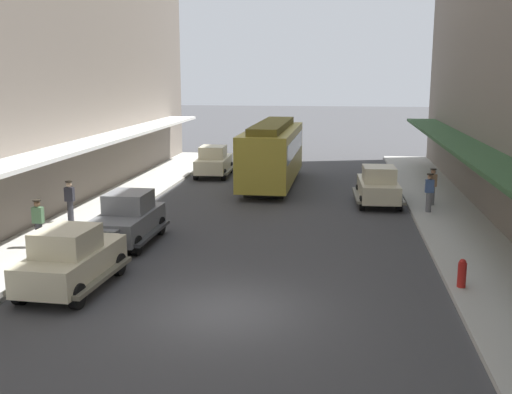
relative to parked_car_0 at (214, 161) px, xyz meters
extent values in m
plane|color=#424244|center=(4.56, -20.46, -0.94)|extent=(200.00, 200.00, 0.00)
cube|color=beige|center=(0.00, 0.03, -0.20)|extent=(1.84, 3.96, 0.80)
cube|color=beige|center=(0.01, -0.22, 0.55)|extent=(1.50, 1.75, 0.70)
cube|color=#8C9EA8|center=(0.01, -0.22, 0.55)|extent=(1.43, 1.72, 0.42)
cube|color=beige|center=(-0.08, 2.16, -0.15)|extent=(0.95, 0.39, 0.52)
cube|color=#6D6856|center=(-0.95, 0.00, -0.52)|extent=(0.37, 3.52, 0.12)
cube|color=#6D6856|center=(0.95, 0.07, -0.52)|extent=(0.37, 3.52, 0.12)
cylinder|color=black|center=(-0.86, 1.37, -0.60)|extent=(0.24, 0.69, 0.68)
cylinder|color=black|center=(0.76, 1.43, -0.60)|extent=(0.24, 0.69, 0.68)
cylinder|color=black|center=(-0.76, -1.36, -0.60)|extent=(0.24, 0.69, 0.68)
cylinder|color=black|center=(0.86, -1.30, -0.60)|extent=(0.24, 0.69, 0.68)
cube|color=slate|center=(-0.10, -14.67, -0.20)|extent=(1.72, 3.91, 0.80)
cube|color=slate|center=(-0.10, -14.42, 0.55)|extent=(1.45, 1.71, 0.70)
cube|color=#8C9EA8|center=(-0.10, -14.42, 0.55)|extent=(1.38, 1.67, 0.42)
cube|color=slate|center=(-0.11, -16.80, -0.15)|extent=(0.94, 0.37, 0.52)
cube|color=#393A3D|center=(0.85, -14.68, -0.52)|extent=(0.26, 3.51, 0.12)
cube|color=#393A3D|center=(-1.05, -14.67, -0.52)|extent=(0.26, 3.51, 0.12)
cylinder|color=black|center=(0.70, -16.04, -0.60)|extent=(0.22, 0.68, 0.68)
cylinder|color=black|center=(-0.91, -16.03, -0.60)|extent=(0.22, 0.68, 0.68)
cylinder|color=black|center=(0.72, -13.31, -0.60)|extent=(0.22, 0.68, 0.68)
cylinder|color=black|center=(-0.90, -13.30, -0.60)|extent=(0.22, 0.68, 0.68)
cube|color=beige|center=(9.22, -6.68, -0.20)|extent=(1.86, 3.97, 0.80)
cube|color=beige|center=(9.24, -6.93, 0.55)|extent=(1.51, 1.76, 0.70)
cube|color=#8C9EA8|center=(9.24, -6.93, 0.55)|extent=(1.44, 1.72, 0.42)
cube|color=beige|center=(9.14, -4.55, -0.15)|extent=(0.95, 0.40, 0.52)
cube|color=#6D6856|center=(8.28, -6.72, -0.52)|extent=(0.39, 3.52, 0.12)
cube|color=#6D6856|center=(10.17, -6.64, -0.52)|extent=(0.39, 3.52, 0.12)
cylinder|color=black|center=(8.36, -5.35, -0.60)|extent=(0.25, 0.69, 0.68)
cylinder|color=black|center=(9.97, -5.28, -0.60)|extent=(0.25, 0.69, 0.68)
cylinder|color=black|center=(8.47, -8.07, -0.60)|extent=(0.25, 0.69, 0.68)
cylinder|color=black|center=(10.09, -8.01, -0.60)|extent=(0.25, 0.69, 0.68)
cube|color=beige|center=(-0.01, -19.44, -0.20)|extent=(1.87, 3.97, 0.80)
cube|color=beige|center=(-0.02, -19.69, 0.55)|extent=(1.51, 1.76, 0.70)
cube|color=#8C9EA8|center=(-0.02, -19.69, 0.55)|extent=(1.44, 1.72, 0.42)
cube|color=beige|center=(0.08, -17.32, -0.15)|extent=(0.95, 0.40, 0.52)
cube|color=#6D6856|center=(-0.96, -19.40, -0.52)|extent=(0.39, 3.52, 0.12)
cube|color=#6D6856|center=(0.94, -19.48, -0.52)|extent=(0.39, 3.52, 0.12)
cylinder|color=black|center=(-0.76, -18.05, -0.60)|extent=(0.25, 0.69, 0.68)
cylinder|color=black|center=(0.86, -18.12, -0.60)|extent=(0.25, 0.69, 0.68)
cylinder|color=black|center=(-0.87, -20.77, -0.60)|extent=(0.25, 0.69, 0.68)
cylinder|color=black|center=(0.74, -20.84, -0.60)|extent=(0.25, 0.69, 0.68)
cube|color=gold|center=(3.78, -2.51, 0.81)|extent=(2.61, 9.63, 2.70)
cube|color=brown|center=(3.78, -2.51, 2.34)|extent=(1.60, 8.66, 0.36)
cube|color=#8C9EA8|center=(3.78, -2.51, 1.28)|extent=(2.63, 8.86, 0.95)
cube|color=black|center=(3.75, -5.39, -0.74)|extent=(2.01, 1.22, 0.40)
cube|color=black|center=(3.82, 0.37, -0.74)|extent=(2.01, 1.22, 0.40)
cylinder|color=#B21E19|center=(10.91, -18.18, -0.44)|extent=(0.24, 0.24, 0.70)
sphere|color=#B21E19|center=(10.91, -18.18, -0.07)|extent=(0.20, 0.20, 0.20)
cylinder|color=slate|center=(11.28, -8.59, -0.37)|extent=(0.24, 0.24, 0.85)
cube|color=#3F598C|center=(11.28, -8.59, 0.34)|extent=(0.36, 0.22, 0.56)
sphere|color=#9E7051|center=(11.28, -8.59, 0.74)|extent=(0.22, 0.22, 0.22)
cylinder|color=black|center=(11.28, -8.59, 0.86)|extent=(0.28, 0.28, 0.04)
cylinder|color=#2D2D33|center=(-2.76, -16.05, -0.37)|extent=(0.24, 0.24, 0.85)
cube|color=#4C724C|center=(-2.76, -16.05, 0.34)|extent=(0.36, 0.22, 0.56)
sphere|color=brown|center=(-2.76, -16.05, 0.74)|extent=(0.22, 0.22, 0.22)
cylinder|color=black|center=(-2.76, -16.05, 0.86)|extent=(0.28, 0.28, 0.04)
cylinder|color=#2D2D33|center=(-3.28, -12.44, -0.37)|extent=(0.24, 0.24, 0.85)
cube|color=#26262D|center=(-3.28, -12.44, 0.34)|extent=(0.36, 0.22, 0.56)
sphere|color=beige|center=(-3.28, -12.44, 0.74)|extent=(0.22, 0.22, 0.22)
cylinder|color=black|center=(-3.28, -12.44, 0.86)|extent=(0.28, 0.28, 0.04)
cylinder|color=slate|center=(11.62, -7.13, -0.37)|extent=(0.24, 0.24, 0.85)
cube|color=#8C6647|center=(11.62, -7.13, 0.34)|extent=(0.36, 0.22, 0.56)
sphere|color=#9E7051|center=(11.62, -7.13, 0.74)|extent=(0.22, 0.22, 0.22)
cylinder|color=black|center=(11.62, -7.13, 0.86)|extent=(0.28, 0.28, 0.04)
camera|label=1|loc=(7.45, -35.06, 5.11)|focal=42.67mm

